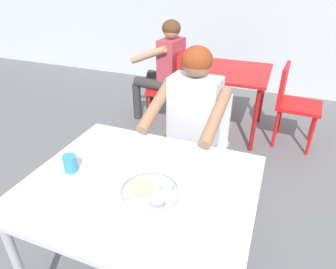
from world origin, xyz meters
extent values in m
cube|color=silver|center=(0.01, 0.08, 0.74)|extent=(1.11, 0.92, 0.03)
cylinder|color=#B2B2B7|center=(-0.48, -0.32, 0.36)|extent=(0.04, 0.04, 0.73)
cylinder|color=#B2B2B7|center=(-0.48, 0.48, 0.36)|extent=(0.04, 0.04, 0.73)
cylinder|color=#B2B2B7|center=(0.51, 0.48, 0.36)|extent=(0.04, 0.04, 0.73)
cylinder|color=#B7BABF|center=(0.09, 0.03, 0.76)|extent=(0.29, 0.29, 0.01)
torus|color=#B7BABF|center=(0.09, 0.03, 0.77)|extent=(0.29, 0.29, 0.01)
cylinder|color=#B2B5BA|center=(0.15, -0.03, 0.77)|extent=(0.07, 0.07, 0.02)
cylinder|color=maroon|center=(0.15, -0.03, 0.78)|extent=(0.06, 0.06, 0.01)
cylinder|color=#B2B5BA|center=(0.15, 0.09, 0.77)|extent=(0.07, 0.07, 0.02)
cylinder|color=#9E4714|center=(0.15, 0.09, 0.78)|extent=(0.06, 0.06, 0.01)
ellipsoid|color=#E5C689|center=(0.04, 0.03, 0.77)|extent=(0.14, 0.10, 0.01)
ellipsoid|color=#D8C387|center=(0.04, 0.05, 0.78)|extent=(0.10, 0.08, 0.01)
cylinder|color=#338CBF|center=(-0.36, 0.04, 0.80)|extent=(0.07, 0.07, 0.09)
cylinder|color=#593319|center=(-0.36, 0.04, 0.83)|extent=(0.06, 0.06, 0.02)
cube|color=silver|center=(0.05, 0.92, 0.45)|extent=(0.46, 0.45, 0.04)
cube|color=silver|center=(0.06, 1.12, 0.67)|extent=(0.41, 0.06, 0.41)
cylinder|color=silver|center=(0.21, 0.74, 0.21)|extent=(0.03, 0.03, 0.43)
cylinder|color=silver|center=(-0.14, 0.76, 0.21)|extent=(0.03, 0.03, 0.43)
cylinder|color=silver|center=(0.24, 1.08, 0.21)|extent=(0.03, 0.03, 0.43)
cylinder|color=silver|center=(-0.12, 1.11, 0.21)|extent=(0.03, 0.03, 0.43)
cylinder|color=#383838|center=(0.17, 0.47, 0.23)|extent=(0.10, 0.10, 0.46)
cylinder|color=#383838|center=(0.19, 0.66, 0.50)|extent=(0.14, 0.41, 0.12)
cylinder|color=#383838|center=(-0.13, 0.48, 0.23)|extent=(0.10, 0.10, 0.46)
cylinder|color=#383838|center=(-0.11, 0.68, 0.50)|extent=(0.14, 0.41, 0.12)
cube|color=silver|center=(0.05, 0.87, 0.78)|extent=(0.35, 0.22, 0.55)
cylinder|color=#996B4C|center=(0.24, 0.68, 0.89)|extent=(0.10, 0.46, 0.25)
cylinder|color=#996B4C|center=(-0.17, 0.71, 0.89)|extent=(0.10, 0.46, 0.25)
sphere|color=#996B4C|center=(0.05, 0.87, 1.15)|extent=(0.19, 0.19, 0.19)
ellipsoid|color=maroon|center=(0.05, 0.87, 1.16)|extent=(0.21, 0.20, 0.18)
cube|color=red|center=(0.08, 2.18, 0.71)|extent=(0.79, 0.84, 0.03)
cylinder|color=#A31414|center=(-0.26, 1.82, 0.35)|extent=(0.04, 0.04, 0.69)
cylinder|color=#A31414|center=(0.41, 1.82, 0.35)|extent=(0.04, 0.04, 0.69)
cylinder|color=#A31414|center=(-0.26, 2.54, 0.35)|extent=(0.04, 0.04, 0.69)
cylinder|color=#A31414|center=(0.41, 2.54, 0.35)|extent=(0.04, 0.04, 0.69)
cube|color=red|center=(-0.68, 2.13, 0.42)|extent=(0.47, 0.51, 0.04)
cube|color=red|center=(-0.50, 2.17, 0.65)|extent=(0.11, 0.42, 0.43)
cylinder|color=red|center=(-0.80, 1.93, 0.20)|extent=(0.03, 0.03, 0.40)
cylinder|color=red|center=(-0.87, 2.28, 0.20)|extent=(0.03, 0.03, 0.40)
cylinder|color=red|center=(-0.49, 1.99, 0.20)|extent=(0.03, 0.03, 0.40)
cylinder|color=red|center=(-0.56, 2.34, 0.20)|extent=(0.03, 0.03, 0.40)
cube|color=red|center=(0.81, 2.12, 0.45)|extent=(0.45, 0.44, 0.04)
cube|color=red|center=(0.61, 2.14, 0.66)|extent=(0.07, 0.39, 0.38)
cylinder|color=red|center=(0.99, 2.27, 0.22)|extent=(0.03, 0.03, 0.43)
cylinder|color=red|center=(0.96, 1.95, 0.22)|extent=(0.03, 0.03, 0.43)
cylinder|color=red|center=(0.65, 2.30, 0.22)|extent=(0.03, 0.03, 0.43)
cylinder|color=red|center=(0.62, 1.97, 0.22)|extent=(0.03, 0.03, 0.43)
cylinder|color=#343434|center=(-1.04, 2.08, 0.23)|extent=(0.10, 0.10, 0.45)
cylinder|color=#343434|center=(-0.84, 2.05, 0.49)|extent=(0.41, 0.17, 0.12)
cylinder|color=#343434|center=(-1.00, 2.37, 0.23)|extent=(0.10, 0.10, 0.45)
cylinder|color=#343434|center=(-0.80, 2.35, 0.49)|extent=(0.41, 0.17, 0.12)
cube|color=#B23F4C|center=(-0.62, 2.18, 0.74)|extent=(0.24, 0.36, 0.51)
cylinder|color=tan|center=(-0.83, 2.00, 0.84)|extent=(0.46, 0.13, 0.25)
cylinder|color=tan|center=(-0.78, 2.40, 0.84)|extent=(0.46, 0.13, 0.25)
sphere|color=tan|center=(-0.62, 2.18, 1.10)|extent=(0.19, 0.19, 0.19)
ellipsoid|color=brown|center=(-0.62, 2.18, 1.11)|extent=(0.21, 0.20, 0.18)
camera|label=1|loc=(0.55, -0.92, 1.67)|focal=31.18mm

